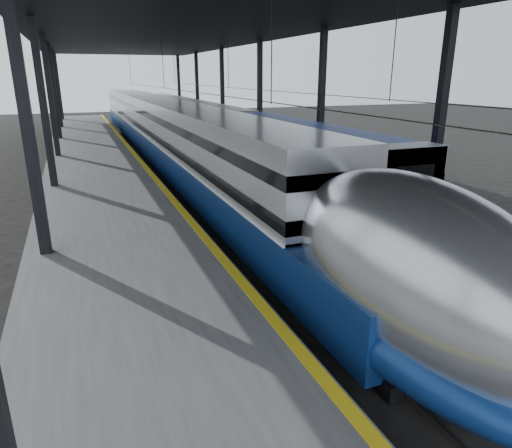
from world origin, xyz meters
TOP-DOWN VIEW (x-y plane):
  - ground at (0.00, 0.00)m, footprint 160.00×160.00m
  - platform at (-3.50, 20.00)m, footprint 6.00×80.00m
  - yellow_strip at (-0.70, 20.00)m, footprint 0.30×80.00m
  - rails at (4.50, 20.00)m, footprint 6.52×80.00m
  - canopy at (1.90, 20.00)m, footprint 18.00×75.00m
  - tgv_train at (2.00, 24.80)m, footprint 3.21×65.20m
  - second_train at (7.00, 30.42)m, footprint 2.85×56.05m

SIDE VIEW (x-z plane):
  - ground at x=0.00m, z-range 0.00..0.00m
  - rails at x=4.50m, z-range 0.00..0.16m
  - platform at x=-3.50m, z-range 0.00..1.00m
  - yellow_strip at x=-0.70m, z-range 1.00..1.01m
  - second_train at x=7.00m, z-range 0.03..3.95m
  - tgv_train at x=2.00m, z-range -0.15..4.45m
  - canopy at x=1.90m, z-range 4.38..13.85m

